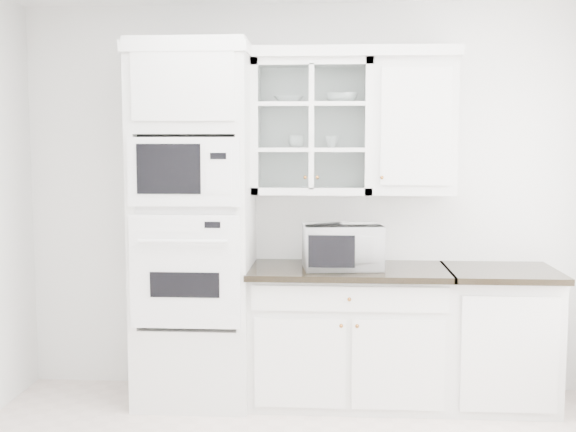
{
  "coord_description": "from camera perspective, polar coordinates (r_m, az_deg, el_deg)",
  "views": [
    {
      "loc": [
        0.18,
        -3.32,
        1.74
      ],
      "look_at": [
        -0.1,
        1.05,
        1.3
      ],
      "focal_mm": 45.0,
      "sensor_mm": 36.0,
      "label": 1
    }
  ],
  "objects": [
    {
      "name": "cup_b",
      "position": [
        4.9,
        3.5,
        5.86
      ],
      "size": [
        0.1,
        0.1,
        0.08
      ],
      "primitive_type": "imported",
      "rotation": [
        0.0,
        0.0,
        -0.21
      ],
      "color": "white",
      "rests_on": "upper_cabinet_glass"
    },
    {
      "name": "bowl_b",
      "position": [
        4.91,
        4.28,
        9.27
      ],
      "size": [
        0.24,
        0.24,
        0.07
      ],
      "primitive_type": "imported",
      "rotation": [
        0.0,
        0.0,
        -0.15
      ],
      "color": "white",
      "rests_on": "upper_cabinet_glass"
    },
    {
      "name": "base_cabinet_run",
      "position": [
        4.94,
        4.76,
        -9.27
      ],
      "size": [
        1.32,
        0.67,
        0.92
      ],
      "color": "silver",
      "rests_on": "ground"
    },
    {
      "name": "upper_cabinet_glass",
      "position": [
        4.91,
        1.93,
        7.02
      ],
      "size": [
        0.8,
        0.33,
        0.9
      ],
      "color": "silver",
      "rests_on": "room_shell"
    },
    {
      "name": "crown_molding",
      "position": [
        4.92,
        0.68,
        12.68
      ],
      "size": [
        2.14,
        0.38,
        0.07
      ],
      "primitive_type": "cube",
      "color": "white",
      "rests_on": "room_shell"
    },
    {
      "name": "cup_a",
      "position": [
        4.92,
        0.67,
        5.89
      ],
      "size": [
        0.13,
        0.13,
        0.08
      ],
      "primitive_type": "imported",
      "rotation": [
        0.0,
        0.0,
        -0.27
      ],
      "color": "white",
      "rests_on": "upper_cabinet_glass"
    },
    {
      "name": "oven_column",
      "position": [
        4.86,
        -7.39,
        -0.69
      ],
      "size": [
        0.76,
        0.68,
        2.4
      ],
      "color": "silver",
      "rests_on": "ground"
    },
    {
      "name": "room_shell",
      "position": [
        3.76,
        0.93,
        6.33
      ],
      "size": [
        4.0,
        3.5,
        2.7
      ],
      "color": "white",
      "rests_on": "ground"
    },
    {
      "name": "bowl_a",
      "position": [
        4.92,
        0.06,
        9.17
      ],
      "size": [
        0.2,
        0.2,
        0.05
      ],
      "primitive_type": "imported",
      "rotation": [
        0.0,
        0.0,
        -0.02
      ],
      "color": "white",
      "rests_on": "upper_cabinet_glass"
    },
    {
      "name": "countertop_microwave",
      "position": [
        4.77,
        4.29,
        -2.4
      ],
      "size": [
        0.55,
        0.48,
        0.29
      ],
      "primitive_type": "imported",
      "rotation": [
        0.0,
        0.0,
        3.26
      ],
      "color": "white",
      "rests_on": "base_cabinet_run"
    },
    {
      "name": "upper_cabinet_solid",
      "position": [
        4.94,
        9.84,
        6.93
      ],
      "size": [
        0.55,
        0.33,
        0.9
      ],
      "primitive_type": "cube",
      "color": "silver",
      "rests_on": "room_shell"
    },
    {
      "name": "extra_base_cabinet",
      "position": [
        5.06,
        16.3,
        -9.12
      ],
      "size": [
        0.72,
        0.67,
        0.92
      ],
      "color": "silver",
      "rests_on": "ground"
    }
  ]
}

